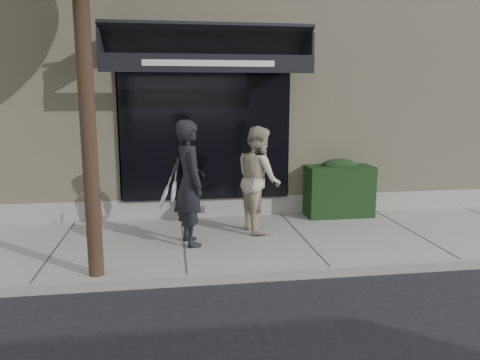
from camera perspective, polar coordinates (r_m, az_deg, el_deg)
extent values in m
plane|color=black|center=(8.16, 7.44, -7.54)|extent=(80.00, 80.00, 0.00)
cube|color=gray|center=(8.14, 7.45, -7.14)|extent=(20.00, 3.00, 0.12)
cube|color=gray|center=(6.75, 11.10, -10.93)|extent=(20.00, 0.10, 0.14)
cube|color=#BAB08E|center=(12.65, 1.43, 11.53)|extent=(14.00, 7.00, 5.50)
cube|color=gray|center=(9.68, 4.73, -3.09)|extent=(14.02, 0.42, 0.50)
cube|color=black|center=(9.06, -4.23, 5.93)|extent=(3.20, 0.30, 2.60)
cube|color=gray|center=(9.23, -14.30, 5.72)|extent=(0.08, 0.40, 2.60)
cube|color=gray|center=(9.46, 5.46, 6.10)|extent=(0.08, 0.40, 2.60)
cube|color=gray|center=(9.21, -4.42, 14.35)|extent=(3.36, 0.40, 0.12)
cube|color=black|center=(8.53, -4.09, 16.42)|extent=(3.60, 1.03, 0.55)
cube|color=black|center=(8.00, -3.76, 14.02)|extent=(3.60, 0.05, 0.30)
cube|color=white|center=(7.97, -3.75, 14.03)|extent=(2.20, 0.01, 0.10)
cube|color=black|center=(8.57, -16.49, 15.47)|extent=(0.04, 1.00, 0.45)
cube|color=black|center=(8.85, 7.94, 15.61)|extent=(0.04, 1.00, 0.45)
cube|color=black|center=(9.49, 11.86, -1.26)|extent=(1.30, 0.70, 1.00)
ellipsoid|color=black|center=(9.41, 11.98, 1.73)|extent=(0.71, 0.38, 0.27)
cylinder|color=black|center=(6.25, -18.19, 8.95)|extent=(0.20, 0.20, 4.80)
imported|color=black|center=(7.44, -6.15, -0.37)|extent=(0.64, 0.82, 2.00)
torus|color=silver|center=(7.14, -8.07, -1.42)|extent=(0.13, 0.31, 0.30)
cylinder|color=silver|center=(7.14, -8.07, -1.42)|extent=(0.10, 0.27, 0.27)
cylinder|color=silver|center=(7.14, -8.07, -1.42)|extent=(0.18, 0.06, 0.05)
cylinder|color=black|center=(7.14, -8.07, -1.42)|extent=(0.20, 0.07, 0.06)
torus|color=silver|center=(7.04, -9.25, -2.05)|extent=(0.15, 0.31, 0.29)
cylinder|color=silver|center=(7.04, -9.25, -2.05)|extent=(0.12, 0.28, 0.25)
cylinder|color=silver|center=(7.04, -9.25, -2.05)|extent=(0.18, 0.03, 0.08)
cylinder|color=black|center=(7.04, -9.25, -2.05)|extent=(0.20, 0.05, 0.10)
imported|color=#BFB399|center=(8.17, 2.31, 0.13)|extent=(0.83, 1.00, 1.85)
torus|color=silver|center=(7.88, 1.17, -0.54)|extent=(0.22, 0.33, 0.28)
cylinder|color=silver|center=(7.88, 1.17, -0.54)|extent=(0.18, 0.29, 0.24)
cylinder|color=silver|center=(7.88, 1.17, -0.54)|extent=(0.17, 0.05, 0.11)
cylinder|color=black|center=(7.88, 1.17, -0.54)|extent=(0.19, 0.07, 0.13)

